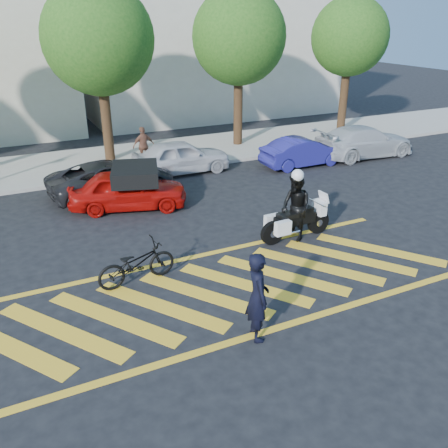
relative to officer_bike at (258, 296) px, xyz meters
name	(u,v)px	position (x,y,z in m)	size (l,w,h in m)	color
ground	(226,289)	(0.25, 1.94, -0.98)	(90.00, 90.00, 0.00)	black
sidewalk	(111,161)	(0.25, 13.94, -0.91)	(60.00, 5.00, 0.15)	#9E998E
crosswalk	(225,289)	(0.21, 1.94, -0.98)	(12.33, 4.00, 0.01)	gold
building_right	(209,25)	(9.25, 22.94, 4.52)	(16.00, 8.00, 11.00)	beige
tree_center	(101,43)	(0.38, 14.01, 4.12)	(4.60, 4.60, 7.56)	black
tree_right	(241,40)	(6.88, 14.01, 4.07)	(4.40, 4.40, 7.41)	black
tree_far_right	(351,40)	(13.38, 14.01, 3.96)	(4.00, 4.00, 7.10)	black
officer_bike	(258,296)	(0.00, 0.00, 0.00)	(0.72, 0.47, 1.96)	black
bicycle	(137,263)	(-1.62, 3.22, -0.45)	(0.71, 2.02, 1.06)	black
police_motorcycle	(295,221)	(3.34, 3.63, -0.41)	(2.39, 0.77, 1.06)	black
officer_moto	(296,208)	(3.33, 3.63, 0.02)	(0.98, 0.76, 2.01)	black
red_convertible	(128,190)	(-0.46, 8.20, -0.30)	(1.60, 3.97, 1.35)	#AA0C07
parked_mid_left	(112,178)	(-0.65, 9.74, -0.34)	(2.13, 4.62, 1.28)	black
parked_mid_right	(181,157)	(2.62, 11.14, -0.28)	(1.66, 4.12, 1.40)	#BCBCC0
parked_right	(303,152)	(7.82, 9.74, -0.35)	(1.33, 3.82, 1.26)	navy
parked_far_right	(364,141)	(11.24, 9.74, -0.26)	(2.02, 4.97, 1.44)	#B0B4B8
pedestrian_right	(144,146)	(1.44, 12.54, -0.01)	(0.96, 0.40, 1.65)	brown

